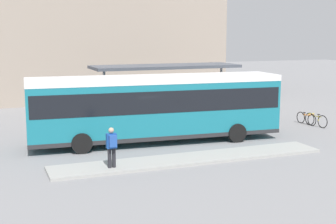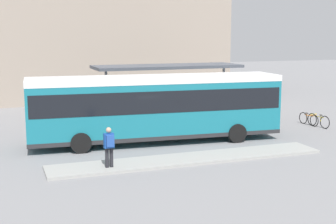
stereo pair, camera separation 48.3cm
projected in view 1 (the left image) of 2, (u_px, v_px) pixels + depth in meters
ground_plane at (156, 142)px, 23.39m from camera, size 120.00×120.00×0.00m
curb_island at (191, 159)px, 20.03m from camera, size 12.09×1.80×0.12m
city_bus at (157, 104)px, 23.08m from camera, size 12.56×3.36×3.32m
pedestrian_waiting at (112, 145)px, 18.32m from camera, size 0.40×0.42×1.61m
bicycle_yellow at (316, 120)px, 27.32m from camera, size 0.48×1.75×0.76m
bicycle_orange at (306, 119)px, 27.93m from camera, size 0.48×1.65×0.71m
station_shelter at (165, 67)px, 29.14m from camera, size 9.22×2.95×3.44m
potted_planter_near_shelter at (215, 113)px, 27.85m from camera, size 0.98×0.98×1.40m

